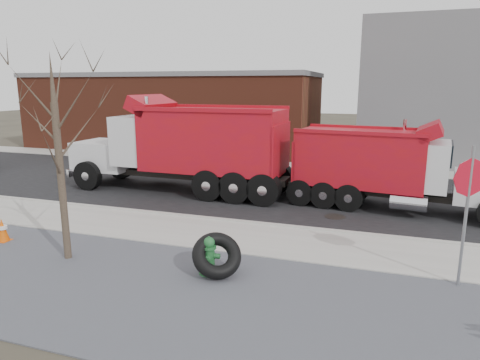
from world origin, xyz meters
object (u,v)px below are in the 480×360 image
(dump_truck_red_a, at_px, (388,165))
(dump_truck_red_b, at_px, (186,144))
(stop_sign, at_px, (468,194))
(fire_hydrant, at_px, (209,257))
(truck_tire, at_px, (217,255))

(dump_truck_red_a, distance_m, dump_truck_red_b, 8.01)
(stop_sign, distance_m, dump_truck_red_a, 6.21)
(fire_hydrant, height_order, stop_sign, stop_sign)
(truck_tire, xyz_separation_m, dump_truck_red_a, (3.77, 7.19, 1.11))
(dump_truck_red_b, bearing_deg, fire_hydrant, 119.72)
(truck_tire, bearing_deg, dump_truck_red_a, 62.35)
(fire_hydrant, distance_m, truck_tire, 0.22)
(truck_tire, bearing_deg, fire_hydrant, 175.59)
(fire_hydrant, xyz_separation_m, truck_tire, (0.20, -0.02, 0.08))
(stop_sign, xyz_separation_m, dump_truck_red_b, (-9.55, 6.14, -0.12))
(dump_truck_red_a, bearing_deg, fire_hydrant, -111.85)
(truck_tire, distance_m, dump_truck_red_b, 8.61)
(fire_hydrant, xyz_separation_m, dump_truck_red_b, (-4.03, 7.33, 1.58))
(fire_hydrant, bearing_deg, dump_truck_red_b, 111.85)
(truck_tire, xyz_separation_m, dump_truck_red_b, (-4.23, 7.34, 1.50))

